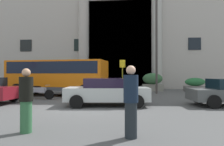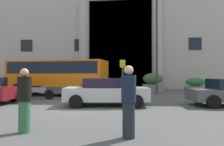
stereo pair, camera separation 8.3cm
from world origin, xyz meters
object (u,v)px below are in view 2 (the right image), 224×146
hedge_planter_entrance_left (83,84)px  parked_compact_extra (107,91)px  hedge_planter_entrance_right (11,83)px  pedestrian_child_trailing (129,101)px  hedge_planter_west (153,82)px  motorcycle_near_kerb (38,92)px  bus_stop_sign (123,73)px  pedestrian_woman_dark_dress (24,100)px  orange_minibus (58,75)px  lamppost_plaza_centre (157,33)px  hedge_planter_far_east (195,85)px

hedge_planter_entrance_left → parked_compact_extra: size_ratio=0.50×
hedge_planter_entrance_right → pedestrian_child_trailing: (11.56, -14.68, 0.18)m
hedge_planter_entrance_left → hedge_planter_west: 6.70m
motorcycle_near_kerb → hedge_planter_west: bearing=52.0°
bus_stop_sign → pedestrian_child_trailing: bus_stop_sign is taller
hedge_planter_entrance_right → hedge_planter_west: hedge_planter_west is taller
hedge_planter_entrance_left → motorcycle_near_kerb: size_ratio=1.03×
motorcycle_near_kerb → pedestrian_child_trailing: bearing=-43.1°
parked_compact_extra → motorcycle_near_kerb: bearing=148.3°
pedestrian_child_trailing → pedestrian_woman_dark_dress: pedestrian_child_trailing is taller
bus_stop_sign → hedge_planter_entrance_left: size_ratio=1.28×
orange_minibus → bus_stop_sign: bus_stop_sign is taller
pedestrian_child_trailing → pedestrian_woman_dark_dress: bearing=50.0°
pedestrian_child_trailing → lamppost_plaza_centre: 12.85m
hedge_planter_entrance_right → hedge_planter_west: bearing=-0.0°
bus_stop_sign → motorcycle_near_kerb: size_ratio=1.31×
motorcycle_near_kerb → hedge_planter_entrance_left: bearing=90.7°
hedge_planter_entrance_left → pedestrian_child_trailing: pedestrian_child_trailing is taller
bus_stop_sign → pedestrian_woman_dark_dress: bus_stop_sign is taller
pedestrian_woman_dark_dress → hedge_planter_west: bearing=-148.4°
hedge_planter_far_east → hedge_planter_entrance_left: bearing=178.9°
bus_stop_sign → hedge_planter_west: bus_stop_sign is taller
hedge_planter_west → hedge_planter_entrance_right: bearing=180.0°
bus_stop_sign → hedge_planter_entrance_right: (-11.10, 3.21, -0.96)m
bus_stop_sign → hedge_planter_west: size_ratio=1.40×
pedestrian_woman_dark_dress → lamppost_plaza_centre: (5.04, 11.73, 4.04)m
orange_minibus → hedge_planter_entrance_right: orange_minibus is taller
bus_stop_sign → hedge_planter_entrance_right: bus_stop_sign is taller
parked_compact_extra → hedge_planter_west: bearing=65.9°
parked_compact_extra → lamppost_plaza_centre: size_ratio=0.49×
hedge_planter_entrance_right → lamppost_plaza_centre: size_ratio=0.20×
orange_minibus → pedestrian_child_trailing: (5.14, -9.90, -0.65)m
hedge_planter_entrance_right → hedge_planter_far_east: bearing=0.1°
bus_stop_sign → hedge_planter_entrance_left: (-3.95, 3.46, -1.03)m
orange_minibus → pedestrian_child_trailing: bearing=-56.1°
hedge_planter_west → lamppost_plaza_centre: size_ratio=0.23×
orange_minibus → hedge_planter_far_east: orange_minibus is taller
motorcycle_near_kerb → pedestrian_woman_dark_dress: bearing=-58.2°
hedge_planter_west → pedestrian_woman_dark_dress: 15.27m
lamppost_plaza_centre → hedge_planter_west: bearing=90.0°
hedge_planter_entrance_right → lamppost_plaza_centre: bearing=-11.0°
hedge_planter_far_east → parked_compact_extra: (-7.24, -9.46, 0.11)m
hedge_planter_far_east → pedestrian_woman_dark_dress: 16.99m
parked_compact_extra → orange_minibus: bearing=126.7°
hedge_planter_entrance_left → parked_compact_extra: bearing=-71.0°
hedge_planter_entrance_right → hedge_planter_entrance_left: bearing=2.0°
bus_stop_sign → pedestrian_woman_dark_dress: 11.47m
hedge_planter_far_east → lamppost_plaza_centre: 6.40m
motorcycle_near_kerb → lamppost_plaza_centre: lamppost_plaza_centre is taller
hedge_planter_far_east → lamppost_plaza_centre: size_ratio=0.22×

